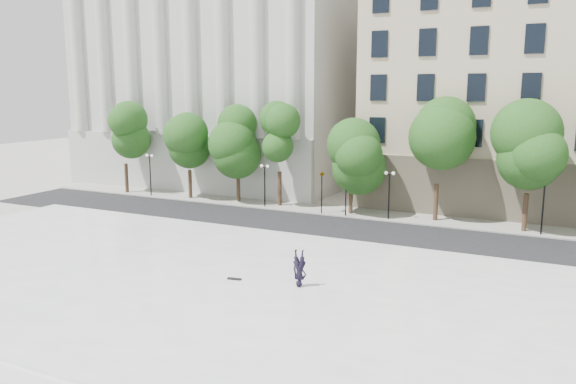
% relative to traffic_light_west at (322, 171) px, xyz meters
% --- Properties ---
extents(ground, '(160.00, 160.00, 0.00)m').
position_rel_traffic_light_west_xyz_m(ground, '(-0.37, -22.30, -3.74)').
color(ground, '#BCB9B1').
rests_on(ground, ground).
extents(plaza, '(44.00, 22.00, 0.45)m').
position_rel_traffic_light_west_xyz_m(plaza, '(-0.37, -19.30, -3.52)').
color(plaza, white).
rests_on(plaza, ground).
extents(street, '(60.00, 8.00, 0.02)m').
position_rel_traffic_light_west_xyz_m(street, '(-0.37, -4.30, -3.73)').
color(street, black).
rests_on(street, ground).
extents(far_sidewalk, '(60.00, 4.00, 0.12)m').
position_rel_traffic_light_west_xyz_m(far_sidewalk, '(-0.37, 1.70, -3.68)').
color(far_sidewalk, '#9C9A90').
rests_on(far_sidewalk, ground).
extents(building_west, '(31.50, 27.65, 25.60)m').
position_rel_traffic_light_west_xyz_m(building_west, '(-17.37, 16.27, 9.15)').
color(building_west, '#B3B3AE').
rests_on(building_west, ground).
extents(traffic_light_west, '(0.79, 1.88, 4.24)m').
position_rel_traffic_light_west_xyz_m(traffic_light_west, '(0.00, 0.00, 0.00)').
color(traffic_light_west, black).
rests_on(traffic_light_west, ground).
extents(traffic_light_east, '(0.96, 1.58, 4.14)m').
position_rel_traffic_light_west_xyz_m(traffic_light_east, '(2.17, 0.00, -0.11)').
color(traffic_light_east, black).
rests_on(traffic_light_east, ground).
extents(person_lying, '(1.09, 2.08, 0.54)m').
position_rel_traffic_light_west_xyz_m(person_lying, '(6.17, -18.20, -3.02)').
color(person_lying, black).
rests_on(person_lying, plaza).
extents(skateboard, '(0.79, 0.32, 0.08)m').
position_rel_traffic_light_west_xyz_m(skateboard, '(2.54, -18.71, -3.25)').
color(skateboard, black).
rests_on(skateboard, plaza).
extents(street_trees, '(47.59, 5.31, 8.02)m').
position_rel_traffic_light_west_xyz_m(street_trees, '(2.13, 1.19, 1.78)').
color(street_trees, '#382619').
rests_on(street_trees, ground).
extents(lamp_posts, '(36.57, 0.28, 4.29)m').
position_rel_traffic_light_west_xyz_m(lamp_posts, '(-0.26, 0.30, -0.87)').
color(lamp_posts, black).
rests_on(lamp_posts, ground).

